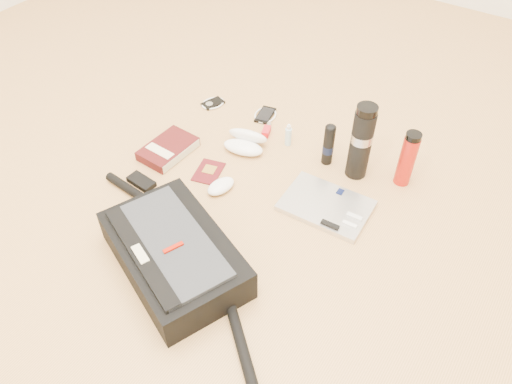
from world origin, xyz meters
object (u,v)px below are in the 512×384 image
Objects in this scene: book at (168,149)px; thermos_red at (407,159)px; messenger_bag at (174,253)px; laptop at (326,206)px; thermos_black at (361,142)px.

thermos_red reaches higher than book.
book is (-0.38, 0.40, -0.04)m from messenger_bag.
messenger_bag is 0.88m from thermos_red.
thermos_red is at bearing 55.75° from laptop.
thermos_red is (0.44, 0.76, 0.05)m from messenger_bag.
book is at bearing -175.59° from laptop.
book is at bearing -156.62° from thermos_red.
laptop is at bearing 9.62° from book.
thermos_black is at bearing 27.02° from book.
thermos_red is (0.16, 0.05, -0.04)m from thermos_black.
book reaches higher than laptop.
laptop is at bearing -91.68° from thermos_black.
book is (-0.65, -0.08, 0.01)m from laptop.
messenger_bag is 3.04× the size of thermos_black.
thermos_black is at bearing 90.77° from messenger_bag.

